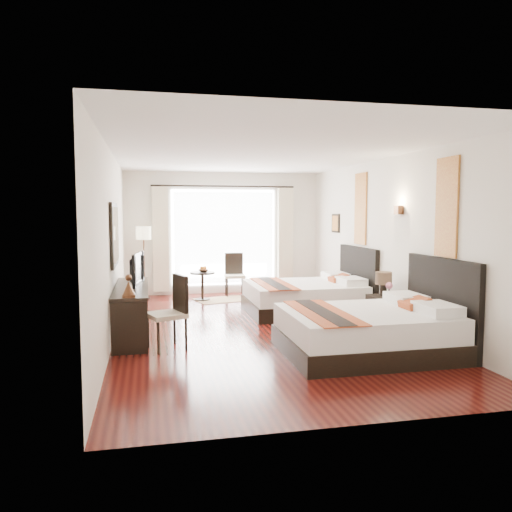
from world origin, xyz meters
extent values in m
cube|color=#340A09|center=(0.00, 0.00, -0.01)|extent=(4.50, 7.50, 0.01)
cube|color=white|center=(0.00, 0.00, 2.79)|extent=(4.50, 7.50, 0.02)
cube|color=silver|center=(2.25, 0.00, 1.40)|extent=(0.01, 7.50, 2.80)
cube|color=silver|center=(-2.25, 0.00, 1.40)|extent=(0.01, 7.50, 2.80)
cube|color=silver|center=(0.00, 3.75, 1.40)|extent=(4.50, 0.01, 2.80)
cube|color=silver|center=(0.00, -3.75, 1.40)|extent=(4.50, 0.01, 2.80)
cube|color=white|center=(0.00, 3.73, 1.30)|extent=(2.40, 0.02, 2.20)
cube|color=white|center=(0.00, 3.67, 1.30)|extent=(2.30, 0.02, 2.10)
cube|color=beige|center=(-1.45, 3.63, 1.28)|extent=(0.35, 0.14, 2.35)
cube|color=beige|center=(1.45, 3.63, 1.28)|extent=(0.35, 0.14, 2.35)
cube|color=#993916|center=(2.23, -1.67, 1.95)|extent=(0.03, 0.50, 1.35)
cube|color=#993916|center=(2.23, 1.13, 1.95)|extent=(0.03, 0.50, 1.35)
cube|color=#462A19|center=(2.19, -0.42, 1.92)|extent=(0.10, 0.14, 0.14)
cube|color=black|center=(-2.22, 0.04, 1.55)|extent=(0.04, 1.25, 0.95)
cube|color=white|center=(-2.19, 0.04, 1.55)|extent=(0.01, 1.12, 0.82)
cube|color=black|center=(1.08, -1.67, 0.13)|extent=(2.16, 1.69, 0.26)
cube|color=white|center=(1.08, -1.67, 0.42)|extent=(2.10, 1.65, 0.32)
cube|color=black|center=(2.20, -1.67, 0.63)|extent=(0.08, 1.69, 1.26)
cube|color=#9C3819|center=(0.47, -1.67, 0.59)|extent=(0.58, 1.75, 0.02)
cube|color=black|center=(1.11, 1.13, 0.13)|extent=(2.10, 1.64, 0.26)
cube|color=white|center=(1.11, 1.13, 0.41)|extent=(2.04, 1.60, 0.31)
cube|color=black|center=(2.20, 1.13, 0.61)|extent=(0.08, 1.64, 1.23)
cube|color=#9C3819|center=(0.52, 1.13, 0.57)|extent=(0.56, 1.70, 0.02)
cube|color=black|center=(2.00, -0.42, 0.27)|extent=(0.45, 0.56, 0.54)
cylinder|color=black|center=(2.00, -0.34, 0.61)|extent=(0.11, 0.11, 0.22)
cylinder|color=#3A291C|center=(2.00, -0.34, 0.82)|extent=(0.27, 0.27, 0.20)
imported|color=black|center=(2.00, -0.52, 0.57)|extent=(0.16, 0.16, 0.13)
cube|color=black|center=(-1.99, 0.04, 0.38)|extent=(0.50, 2.20, 0.76)
imported|color=black|center=(-1.97, 0.21, 1.01)|extent=(0.24, 0.88, 0.50)
cube|color=#BAB18F|center=(-1.50, -0.86, 0.47)|extent=(0.60, 0.60, 0.06)
cube|color=black|center=(-1.30, -0.79, 0.76)|extent=(0.20, 0.43, 0.52)
cylinder|color=black|center=(-1.82, 3.27, 0.01)|extent=(0.24, 0.24, 0.03)
cylinder|color=#462A19|center=(-1.82, 3.27, 0.70)|extent=(0.03, 0.03, 1.34)
cylinder|color=#FFF6C7|center=(-1.82, 3.27, 1.44)|extent=(0.32, 0.32, 0.28)
cylinder|color=black|center=(-0.60, 2.88, 0.31)|extent=(0.53, 0.53, 0.61)
imported|color=#4A321A|center=(-0.58, 2.87, 0.64)|extent=(0.24, 0.24, 0.06)
cube|color=#BAB18F|center=(0.18, 3.30, 0.45)|extent=(0.47, 0.47, 0.06)
cube|color=black|center=(0.19, 3.49, 0.71)|extent=(0.42, 0.08, 0.50)
cube|color=#9E805F|center=(-0.18, 2.81, 0.01)|extent=(1.27, 1.01, 0.01)
camera|label=1|loc=(-1.73, -7.73, 1.88)|focal=35.00mm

